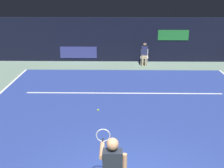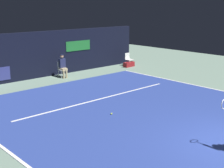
{
  "view_description": "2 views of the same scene",
  "coord_description": "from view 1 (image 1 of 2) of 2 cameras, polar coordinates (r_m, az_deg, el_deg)",
  "views": [
    {
      "loc": [
        -0.32,
        -4.9,
        4.26
      ],
      "look_at": [
        -0.48,
        4.93,
        0.95
      ],
      "focal_mm": 46.11,
      "sensor_mm": 36.0,
      "label": 1
    },
    {
      "loc": [
        -8.64,
        -3.72,
        4.05
      ],
      "look_at": [
        -0.41,
        5.24,
        1.0
      ],
      "focal_mm": 50.83,
      "sensor_mm": 36.0,
      "label": 2
    }
  ],
  "objects": [
    {
      "name": "back_wall",
      "position": [
        17.36,
        2.01,
        8.77
      ],
      "size": [
        14.98,
        0.33,
        2.6
      ],
      "color": "black",
      "rests_on": "ground"
    },
    {
      "name": "tennis_ball",
      "position": [
        10.46,
        -2.79,
        -5.17
      ],
      "size": [
        0.07,
        0.07,
        0.07
      ],
      "primitive_type": "sphere",
      "color": "#CCE033",
      "rests_on": "court_surface"
    },
    {
      "name": "line_judge_on_chair",
      "position": [
        16.59,
        6.45,
        6.05
      ],
      "size": [
        0.47,
        0.56,
        1.32
      ],
      "color": "white",
      "rests_on": "ground"
    },
    {
      "name": "line_service",
      "position": [
        12.17,
        2.4,
        -1.83
      ],
      "size": [
        8.26,
        0.1,
        0.01
      ],
      "primitive_type": "cube",
      "color": "white",
      "rests_on": "court_surface"
    },
    {
      "name": "ground_plane",
      "position": [
        10.37,
        2.64,
        -5.65
      ],
      "size": [
        30.69,
        30.69,
        0.0
      ],
      "primitive_type": "plane",
      "color": "slate"
    },
    {
      "name": "court_surface",
      "position": [
        10.37,
        2.64,
        -5.62
      ],
      "size": [
        10.59,
        11.1,
        0.01
      ],
      "primitive_type": "cube",
      "color": "navy",
      "rests_on": "ground"
    }
  ]
}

